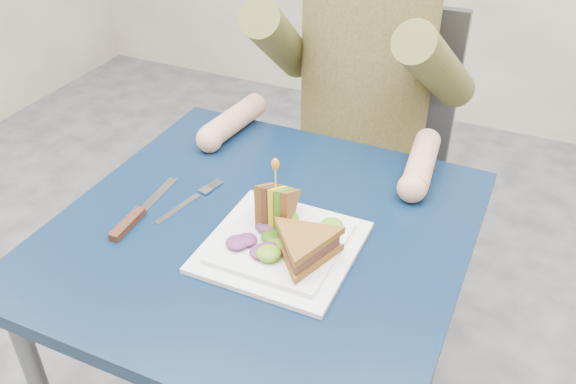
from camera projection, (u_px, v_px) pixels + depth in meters
The scene contains 12 objects.
table at pixel (262, 259), 1.19m from camera, with size 0.75×0.75×0.73m.
chair at pixel (369, 145), 1.77m from camera, with size 0.42×0.40×0.93m.
diner at pixel (367, 32), 1.47m from camera, with size 0.54×0.59×0.74m.
plate at pixel (281, 245), 1.09m from camera, with size 0.26×0.26×0.02m.
sandwich_flat at pixel (305, 246), 1.03m from camera, with size 0.20×0.20×0.05m.
sandwich_upright at pixel (276, 207), 1.10m from camera, with size 0.09×0.14×0.14m.
fork at pixel (188, 202), 1.20m from camera, with size 0.05×0.18×0.01m.
knife at pixel (133, 218), 1.16m from camera, with size 0.03×0.22×0.02m.
toothpick at pixel (276, 177), 1.07m from camera, with size 0.00×0.00×0.06m, color tan.
toothpick_frill at pixel (275, 164), 1.05m from camera, with size 0.01×0.01×0.02m, color orange.
lettuce_spill at pixel (286, 233), 1.08m from camera, with size 0.15×0.13×0.02m, color #337A14, non-canonical shape.
onion_ring at pixel (290, 234), 1.07m from camera, with size 0.04×0.04×0.01m, color #9E4C7A.
Camera 1 is at (0.42, -0.80, 1.43)m, focal length 38.00 mm.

